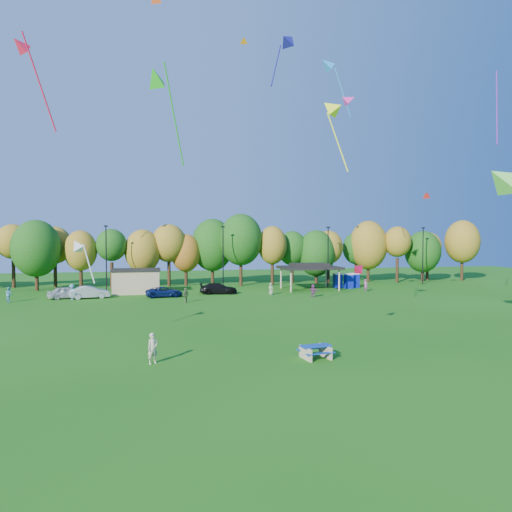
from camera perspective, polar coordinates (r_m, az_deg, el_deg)
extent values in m
plane|color=#19600F|center=(26.88, 4.48, -13.58)|extent=(160.00, 160.00, 0.00)
cylinder|color=black|center=(76.61, -28.04, -1.99)|extent=(0.50, 0.50, 4.12)
ellipsoid|color=olive|center=(76.43, -28.10, 1.60)|extent=(4.78, 4.78, 5.18)
cylinder|color=black|center=(71.00, -25.72, -2.48)|extent=(0.50, 0.50, 3.56)
ellipsoid|color=#144C0F|center=(70.80, -25.77, 0.87)|extent=(6.62, 6.62, 8.00)
cylinder|color=black|center=(74.60, -23.79, -2.15)|extent=(0.50, 0.50, 3.79)
ellipsoid|color=olive|center=(74.41, -23.85, 1.25)|extent=(4.94, 4.94, 5.58)
cylinder|color=black|center=(70.73, -21.03, -2.52)|extent=(0.50, 0.50, 3.34)
ellipsoid|color=olive|center=(70.52, -21.07, 0.63)|extent=(4.61, 4.61, 5.88)
cylinder|color=black|center=(70.04, -17.57, -2.33)|extent=(0.50, 0.50, 3.82)
ellipsoid|color=#144C0F|center=(69.84, -17.62, 1.32)|extent=(4.43, 4.43, 4.73)
cylinder|color=black|center=(70.47, -13.94, -2.49)|extent=(0.50, 0.50, 3.25)
ellipsoid|color=olive|center=(70.27, -13.97, 0.60)|extent=(5.33, 5.33, 6.53)
cylinder|color=black|center=(71.03, -10.82, -2.14)|extent=(0.50, 0.50, 3.96)
ellipsoid|color=olive|center=(70.83, -10.85, 1.59)|extent=(5.31, 5.31, 5.82)
cylinder|color=black|center=(71.46, -8.74, -2.47)|extent=(0.50, 0.50, 3.05)
ellipsoid|color=#995914|center=(71.26, -8.75, 0.38)|extent=(4.54, 4.54, 5.87)
cylinder|color=black|center=(73.02, -5.46, -2.07)|extent=(0.50, 0.50, 3.77)
ellipsoid|color=#144C0F|center=(72.82, -5.47, 1.38)|extent=(6.69, 6.69, 8.35)
cylinder|color=black|center=(70.67, -1.90, -1.99)|extent=(0.50, 0.50, 4.28)
ellipsoid|color=#144C0F|center=(70.48, -1.91, 2.06)|extent=(6.64, 6.64, 8.01)
cylinder|color=black|center=(71.46, 2.06, -2.16)|extent=(0.50, 0.50, 3.76)
ellipsoid|color=olive|center=(71.26, 2.06, 1.36)|extent=(4.49, 4.49, 6.02)
cylinder|color=black|center=(74.49, 4.54, -2.11)|extent=(0.50, 0.50, 3.43)
ellipsoid|color=#144C0F|center=(74.29, 4.55, 0.97)|extent=(4.77, 4.77, 5.63)
cylinder|color=black|center=(74.92, 7.54, -2.28)|extent=(0.50, 0.50, 2.95)
ellipsoid|color=#144C0F|center=(74.73, 7.55, 0.35)|extent=(6.14, 6.14, 7.54)
cylinder|color=black|center=(76.14, 9.02, -2.01)|extent=(0.50, 0.50, 3.52)
ellipsoid|color=olive|center=(75.95, 9.04, 1.09)|extent=(4.78, 4.78, 5.53)
cylinder|color=black|center=(79.90, 12.37, -1.88)|extent=(0.50, 0.50, 3.39)
ellipsoid|color=#144C0F|center=(79.72, 12.40, 0.95)|extent=(4.54, 4.54, 5.46)
cylinder|color=black|center=(79.45, 13.84, -1.80)|extent=(0.50, 0.50, 3.72)
ellipsoid|color=olive|center=(79.27, 13.87, 1.33)|extent=(6.32, 6.32, 8.24)
cylinder|color=black|center=(79.73, 17.23, -1.70)|extent=(0.50, 0.50, 4.06)
ellipsoid|color=olive|center=(79.56, 17.27, 1.71)|extent=(4.50, 4.50, 5.13)
cylinder|color=black|center=(82.85, 20.09, -1.94)|extent=(0.50, 0.50, 3.05)
ellipsoid|color=#144C0F|center=(82.68, 20.13, 0.53)|extent=(5.97, 5.97, 7.05)
cylinder|color=black|center=(85.17, 20.62, -1.67)|extent=(0.50, 0.50, 3.55)
ellipsoid|color=olive|center=(85.00, 20.66, 1.12)|extent=(4.60, 4.60, 4.99)
cylinder|color=black|center=(86.82, 24.34, -1.48)|extent=(0.50, 0.50, 4.07)
ellipsoid|color=olive|center=(86.67, 24.39, 1.65)|extent=(5.83, 5.83, 7.42)
cylinder|color=black|center=(65.10, -18.21, -0.38)|extent=(0.16, 0.16, 9.00)
cube|color=black|center=(65.06, -18.26, 3.58)|extent=(0.50, 0.25, 0.18)
cylinder|color=black|center=(65.49, -4.14, -0.26)|extent=(0.16, 0.16, 9.00)
cube|color=black|center=(65.46, -4.15, 3.67)|extent=(0.50, 0.25, 0.18)
cylinder|color=black|center=(69.66, 8.99, -0.14)|extent=(0.16, 0.16, 9.00)
cube|color=black|center=(69.63, 9.01, 3.56)|extent=(0.50, 0.25, 0.18)
cylinder|color=black|center=(77.00, 20.13, -0.03)|extent=(0.16, 0.16, 9.00)
cube|color=black|center=(76.97, 20.17, 3.32)|extent=(0.50, 0.25, 0.18)
cube|color=tan|center=(63.04, -14.73, -3.16)|extent=(6.00, 4.00, 3.00)
cube|color=black|center=(62.91, -14.75, -1.69)|extent=(6.30, 4.30, 0.25)
cylinder|color=tan|center=(62.20, 4.40, -3.17)|extent=(0.24, 0.24, 3.00)
cylinder|color=tan|center=(64.59, 10.36, -3.00)|extent=(0.24, 0.24, 3.00)
cylinder|color=tan|center=(66.98, 3.15, -2.78)|extent=(0.24, 0.24, 3.00)
cylinder|color=tan|center=(69.20, 8.74, -2.64)|extent=(0.24, 0.24, 3.00)
cube|color=black|center=(65.53, 6.69, -1.45)|extent=(8.20, 6.20, 0.35)
cube|color=black|center=(65.51, 6.69, -1.11)|extent=(5.00, 3.50, 0.45)
cube|color=#0C1A9C|center=(68.70, 10.17, -3.10)|extent=(1.10, 1.10, 2.00)
cube|color=silver|center=(68.61, 10.18, -2.20)|extent=(1.15, 1.15, 0.18)
cube|color=#0C1A9C|center=(68.32, 11.50, -3.14)|extent=(1.10, 1.10, 2.00)
cube|color=silver|center=(68.23, 11.50, -2.23)|extent=(1.15, 1.15, 0.18)
cube|color=#0C1A9C|center=(69.53, 12.23, -3.06)|extent=(1.10, 1.10, 2.00)
cube|color=silver|center=(69.44, 12.23, -2.16)|extent=(1.15, 1.15, 0.18)
cube|color=tan|center=(28.27, 6.21, -12.01)|extent=(0.34, 1.52, 0.75)
cube|color=tan|center=(28.90, 8.67, -11.71)|extent=(0.34, 1.52, 0.75)
cube|color=#113D9D|center=(28.48, 7.46, -11.06)|extent=(1.97, 1.04, 0.06)
cube|color=#113D9D|center=(28.01, 8.10, -11.98)|extent=(1.90, 0.52, 0.05)
cube|color=#113D9D|center=(29.12, 6.85, -11.42)|extent=(1.90, 0.52, 0.05)
imported|color=beige|center=(27.76, -12.77, -11.19)|extent=(0.79, 0.70, 1.81)
imported|color=silver|center=(60.20, -22.63, -4.24)|extent=(4.62, 3.05, 1.46)
imported|color=#ACABB1|center=(59.25, -20.04, -4.28)|extent=(4.84, 2.45, 1.52)
imported|color=navy|center=(58.18, -11.40, -4.43)|extent=(4.78, 2.62, 1.27)
imported|color=black|center=(60.51, -4.71, -4.06)|extent=(5.13, 2.56, 1.43)
imported|color=#539FB7|center=(59.60, -28.49, -4.26)|extent=(1.05, 1.08, 1.76)
imported|color=gray|center=(59.26, 1.87, -4.11)|extent=(0.86, 0.92, 1.58)
imported|color=#893977|center=(57.31, 7.15, -4.33)|extent=(1.24, 1.50, 1.61)
imported|color=#5190B3|center=(58.66, -22.02, -4.20)|extent=(1.36, 1.31, 1.86)
imported|color=#9F4B7E|center=(64.88, 13.53, -3.57)|extent=(0.66, 0.74, 1.71)
imported|color=#667547|center=(52.81, -8.79, -4.86)|extent=(0.94, 1.04, 1.69)
cone|color=navy|center=(40.95, 4.20, 25.31)|extent=(2.19, 2.14, 1.76)
cylinder|color=navy|center=(40.74, 2.51, 22.71)|extent=(1.18, 1.02, 3.79)
cone|color=#EBFF1A|center=(35.80, 9.20, 17.83)|extent=(2.25, 2.25, 1.83)
cylinder|color=#EBFF1A|center=(36.60, 10.16, 13.85)|extent=(1.36, 1.33, 4.73)
cone|color=#F81632|center=(35.43, -27.42, 22.40)|extent=(1.79, 1.74, 1.45)
cylinder|color=#F81632|center=(33.20, -25.44, 18.94)|extent=(1.71, 1.46, 5.67)
cone|color=#BCBCBC|center=(34.61, -21.48, 1.26)|extent=(1.55, 1.49, 1.23)
cylinder|color=#BCBCBC|center=(35.09, -20.16, -0.91)|extent=(0.95, 0.76, 2.85)
cone|color=orange|center=(49.56, -1.51, 25.30)|extent=(1.14, 1.35, 1.20)
cone|color=red|center=(36.40, 12.86, -1.49)|extent=(1.45, 1.32, 1.20)
cone|color=#2292DB|center=(53.87, 8.82, 22.62)|extent=(1.98, 1.49, 1.98)
cylinder|color=#2292DB|center=(53.62, 10.71, 19.65)|extent=(2.15, 0.12, 5.67)
cone|color=#7EF757|center=(36.73, 28.37, 8.45)|extent=(3.05, 2.39, 3.06)
cylinder|color=purple|center=(49.95, 27.89, 16.14)|extent=(1.77, 2.33, 7.55)
cone|color=#1CA816|center=(36.04, -12.39, 21.00)|extent=(2.42, 2.55, 2.03)
cylinder|color=#1CA816|center=(33.51, -10.20, 16.86)|extent=(1.49, 2.11, 6.61)
cone|color=#FA2994|center=(49.60, 11.67, 18.58)|extent=(1.78, 1.50, 1.63)
cone|color=red|center=(61.58, 20.62, 7.17)|extent=(1.73, 1.67, 1.40)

